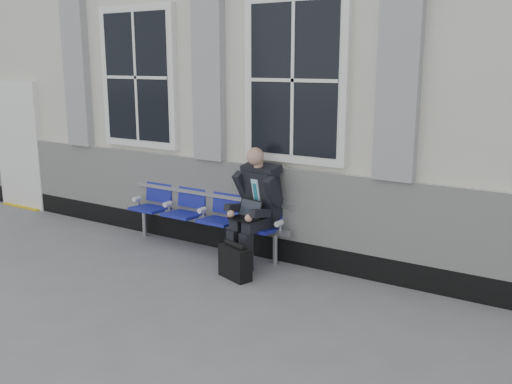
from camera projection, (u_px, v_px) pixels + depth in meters
The scene contains 5 objects.
ground at pixel (198, 296), 6.13m from camera, with size 70.00×70.00×0.00m, color slate.
station_building at pixel (339, 78), 8.50m from camera, with size 14.40×4.40×4.49m.
bench at pixel (205, 209), 7.58m from camera, with size 2.60×0.47×0.91m.
businessman at pixel (256, 202), 6.95m from camera, with size 0.62×0.84×1.46m.
briefcase at pixel (235, 262), 6.59m from camera, with size 0.46×0.31×0.44m.
Camera 1 is at (3.63, -4.48, 2.45)m, focal length 40.00 mm.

